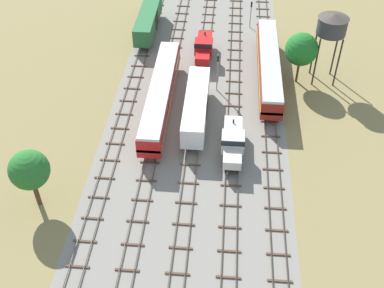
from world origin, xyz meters
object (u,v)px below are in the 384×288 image
object	(u,v)px
freight_boxcar_centre_left_near	(196,106)
shunter_loco_centre_left_far	(204,47)
passenger_coach_left_mid	(161,94)
signal_post_nearest	(218,68)
shunter_loco_centre_nearest	(233,141)
signal_post_near	(251,11)
freight_boxcar_far_left_farther	(148,19)
water_tower	(332,25)
passenger_coach_centre_right_midfar	(269,65)

from	to	relation	value
freight_boxcar_centre_left_near	shunter_loco_centre_left_far	size ratio (longest dim) A/B	1.65
passenger_coach_left_mid	signal_post_nearest	world-z (taller)	signal_post_nearest
shunter_loco_centre_nearest	signal_post_nearest	world-z (taller)	signal_post_nearest
shunter_loco_centre_left_far	signal_post_near	world-z (taller)	signal_post_near
shunter_loco_centre_nearest	shunter_loco_centre_left_far	xyz separation A→B (m)	(-4.86, 21.71, 0.00)
signal_post_nearest	signal_post_near	world-z (taller)	signal_post_nearest
shunter_loco_centre_nearest	freight_boxcar_centre_left_near	distance (m)	7.82
shunter_loco_centre_left_far	freight_boxcar_far_left_farther	bearing A→B (deg)	142.58
shunter_loco_centre_nearest	shunter_loco_centre_left_far	distance (m)	22.25
passenger_coach_left_mid	signal_post_near	distance (m)	27.22
water_tower	freight_boxcar_centre_left_near	bearing A→B (deg)	-147.49
shunter_loco_centre_left_far	signal_post_near	size ratio (longest dim) A/B	1.79
freight_boxcar_centre_left_near	freight_boxcar_far_left_farther	bearing A→B (deg)	112.89
shunter_loco_centre_nearest	signal_post_near	size ratio (longest dim) A/B	1.79
freight_boxcar_centre_left_near	passenger_coach_centre_right_midfar	size ratio (longest dim) A/B	0.64
freight_boxcar_far_left_farther	signal_post_near	distance (m)	17.35
shunter_loco_centre_nearest	shunter_loco_centre_left_far	size ratio (longest dim) A/B	1.00
passenger_coach_left_mid	water_tower	xyz separation A→B (m)	(22.53, 9.22, 6.08)
passenger_coach_left_mid	shunter_loco_centre_left_far	world-z (taller)	passenger_coach_left_mid
shunter_loco_centre_left_far	freight_boxcar_far_left_farther	xyz separation A→B (m)	(-9.72, 7.43, 0.44)
passenger_coach_left_mid	signal_post_near	xyz separation A→B (m)	(12.15, 24.36, 0.42)
shunter_loco_centre_nearest	passenger_coach_left_mid	size ratio (longest dim) A/B	0.38
shunter_loco_centre_left_far	water_tower	world-z (taller)	water_tower
water_tower	shunter_loco_centre_nearest	bearing A→B (deg)	-126.39
signal_post_near	passenger_coach_centre_right_midfar	bearing A→B (deg)	-81.38
passenger_coach_left_mid	signal_post_nearest	bearing A→B (deg)	35.07
passenger_coach_centre_right_midfar	signal_post_near	distance (m)	16.22
water_tower	signal_post_near	distance (m)	19.20
shunter_loco_centre_left_far	shunter_loco_centre_nearest	bearing A→B (deg)	-77.38
signal_post_near	freight_boxcar_far_left_farther	bearing A→B (deg)	-168.83
passenger_coach_centre_right_midfar	signal_post_near	xyz separation A→B (m)	(-2.43, 16.03, 0.42)
freight_boxcar_centre_left_near	passenger_coach_left_mid	bearing A→B (deg)	157.36
passenger_coach_left_mid	signal_post_nearest	xyz separation A→B (m)	(7.29, 5.12, 1.03)
freight_boxcar_centre_left_near	signal_post_near	distance (m)	27.38
passenger_coach_centre_right_midfar	freight_boxcar_far_left_farther	bearing A→B (deg)	146.90
passenger_coach_centre_right_midfar	shunter_loco_centre_left_far	xyz separation A→B (m)	(-9.72, 5.24, -0.60)
freight_boxcar_far_left_farther	water_tower	size ratio (longest dim) A/B	1.36
passenger_coach_centre_right_midfar	water_tower	size ratio (longest dim) A/B	2.14
shunter_loco_centre_nearest	water_tower	distance (m)	22.59
shunter_loco_centre_nearest	passenger_coach_centre_right_midfar	bearing A→B (deg)	73.55
freight_boxcar_centre_left_near	freight_boxcar_far_left_farther	distance (m)	25.00
water_tower	signal_post_near	bearing A→B (deg)	124.42
passenger_coach_centre_right_midfar	shunter_loco_centre_nearest	bearing A→B (deg)	-106.45
freight_boxcar_far_left_farther	signal_post_near	world-z (taller)	signal_post_near
passenger_coach_centre_right_midfar	shunter_loco_centre_left_far	world-z (taller)	passenger_coach_centre_right_midfar
freight_boxcar_centre_left_near	signal_post_near	xyz separation A→B (m)	(7.29, 26.39, 0.58)
shunter_loco_centre_nearest	freight_boxcar_centre_left_near	world-z (taller)	freight_boxcar_centre_left_near
passenger_coach_centre_right_midfar	signal_post_nearest	distance (m)	8.03
freight_boxcar_far_left_farther	freight_boxcar_centre_left_near	bearing A→B (deg)	-67.11
passenger_coach_left_mid	passenger_coach_centre_right_midfar	distance (m)	16.79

